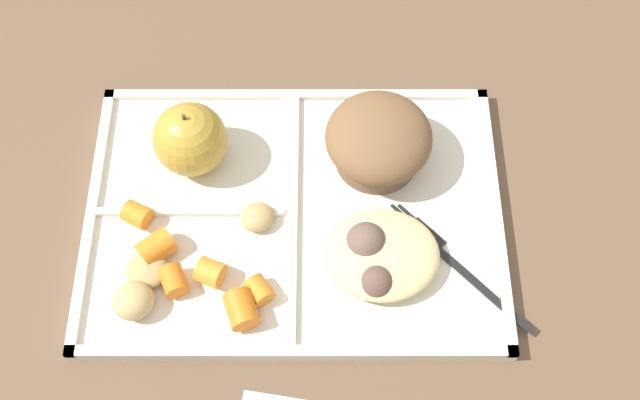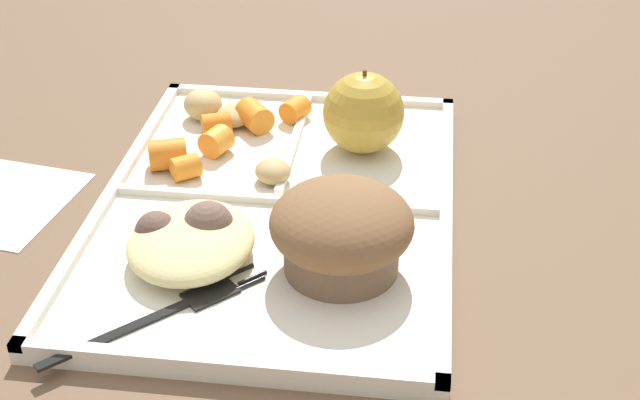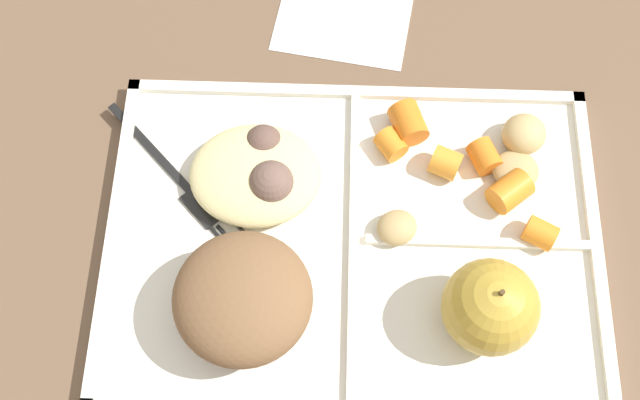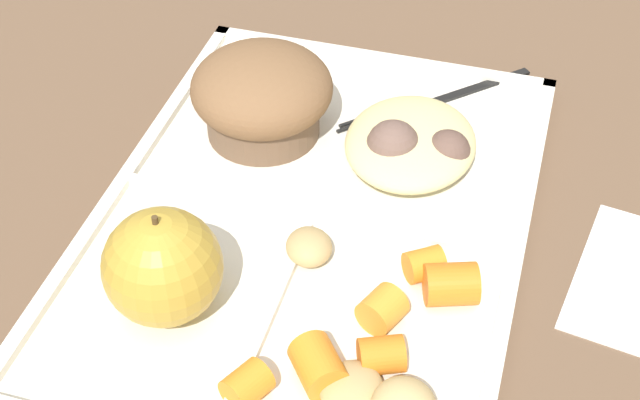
# 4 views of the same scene
# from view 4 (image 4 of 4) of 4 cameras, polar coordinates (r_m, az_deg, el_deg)

# --- Properties ---
(ground) EXTENTS (6.00, 6.00, 0.00)m
(ground) POSITION_cam_4_polar(r_m,az_deg,el_deg) (0.64, -0.49, -1.83)
(ground) COLOR brown
(lunch_tray) EXTENTS (0.39, 0.28, 0.02)m
(lunch_tray) POSITION_cam_4_polar(r_m,az_deg,el_deg) (0.63, -0.51, -1.49)
(lunch_tray) COLOR silver
(lunch_tray) RESTS_ON ground
(green_apple) EXTENTS (0.07, 0.07, 0.08)m
(green_apple) POSITION_cam_4_polar(r_m,az_deg,el_deg) (0.56, -9.39, -3.97)
(green_apple) COLOR #B79333
(green_apple) RESTS_ON lunch_tray
(bran_muffin) EXTENTS (0.10, 0.10, 0.07)m
(bran_muffin) POSITION_cam_4_polar(r_m,az_deg,el_deg) (0.68, -3.48, 6.27)
(bran_muffin) COLOR brown
(bran_muffin) RESTS_ON lunch_tray
(carrot_slice_back) EXTENTS (0.03, 0.03, 0.02)m
(carrot_slice_back) POSITION_cam_4_polar(r_m,az_deg,el_deg) (0.53, -4.39, -10.96)
(carrot_slice_back) COLOR orange
(carrot_slice_back) RESTS_ON lunch_tray
(carrot_slice_diagonal) EXTENTS (0.03, 0.03, 0.02)m
(carrot_slice_diagonal) POSITION_cam_4_polar(r_m,az_deg,el_deg) (0.59, 6.25, -3.85)
(carrot_slice_diagonal) COLOR orange
(carrot_slice_diagonal) RESTS_ON lunch_tray
(carrot_slice_large) EXTENTS (0.04, 0.04, 0.03)m
(carrot_slice_large) POSITION_cam_4_polar(r_m,az_deg,el_deg) (0.53, -0.10, -9.88)
(carrot_slice_large) COLOR orange
(carrot_slice_large) RESTS_ON lunch_tray
(carrot_slice_near_corner) EXTENTS (0.04, 0.04, 0.03)m
(carrot_slice_near_corner) POSITION_cam_4_polar(r_m,az_deg,el_deg) (0.58, 7.83, -5.00)
(carrot_slice_near_corner) COLOR orange
(carrot_slice_near_corner) RESTS_ON lunch_tray
(carrot_slice_center) EXTENTS (0.03, 0.03, 0.02)m
(carrot_slice_center) POSITION_cam_4_polar(r_m,az_deg,el_deg) (0.54, 3.68, -9.24)
(carrot_slice_center) COLOR orange
(carrot_slice_center) RESTS_ON lunch_tray
(carrot_slice_tilted) EXTENTS (0.03, 0.03, 0.02)m
(carrot_slice_tilted) POSITION_cam_4_polar(r_m,az_deg,el_deg) (0.56, 3.73, -6.54)
(carrot_slice_tilted) COLOR orange
(carrot_slice_tilted) RESTS_ON lunch_tray
(potato_chunk_small) EXTENTS (0.04, 0.04, 0.02)m
(potato_chunk_small) POSITION_cam_4_polar(r_m,az_deg,el_deg) (0.60, -0.66, -2.81)
(potato_chunk_small) COLOR tan
(potato_chunk_small) RESTS_ON lunch_tray
(potato_chunk_corner) EXTENTS (0.04, 0.04, 0.02)m
(potato_chunk_corner) POSITION_cam_4_polar(r_m,az_deg,el_deg) (0.53, 1.90, -11.23)
(potato_chunk_corner) COLOR tan
(potato_chunk_corner) RESTS_ON lunch_tray
(egg_noodle_pile) EXTENTS (0.11, 0.09, 0.03)m
(egg_noodle_pile) POSITION_cam_4_polar(r_m,az_deg,el_deg) (0.67, 5.43, 3.42)
(egg_noodle_pile) COLOR beige
(egg_noodle_pile) RESTS_ON lunch_tray
(meatball_center) EXTENTS (0.04, 0.04, 0.04)m
(meatball_center) POSITION_cam_4_polar(r_m,az_deg,el_deg) (0.66, 4.37, 3.21)
(meatball_center) COLOR brown
(meatball_center) RESTS_ON lunch_tray
(meatball_back) EXTENTS (0.03, 0.03, 0.03)m
(meatball_back) POSITION_cam_4_polar(r_m,az_deg,el_deg) (0.66, 7.64, 2.86)
(meatball_back) COLOR brown
(meatball_back) RESTS_ON lunch_tray
(plastic_fork) EXTENTS (0.13, 0.13, 0.00)m
(plastic_fork) POSITION_cam_4_polar(r_m,az_deg,el_deg) (0.73, 5.96, 5.54)
(plastic_fork) COLOR black
(plastic_fork) RESTS_ON lunch_tray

